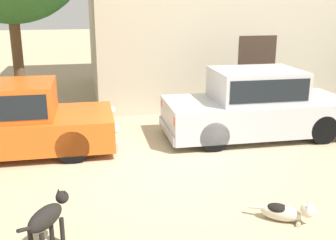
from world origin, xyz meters
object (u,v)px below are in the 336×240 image
stray_dog_tan (286,211)px  stray_dog_spotted (48,217)px  parked_sedan_second (256,104)px  parked_sedan_nearest (9,119)px

stray_dog_tan → stray_dog_spotted: bearing=-147.0°
parked_sedan_second → parked_sedan_nearest: bearing=-179.4°
parked_sedan_second → stray_dog_spotted: (-4.37, -3.65, -0.32)m
parked_sedan_second → stray_dog_tan: 3.89m
parked_sedan_nearest → stray_dog_spotted: bearing=-74.0°
stray_dog_spotted → parked_sedan_second: bearing=-16.8°
stray_dog_spotted → stray_dog_tan: stray_dog_spotted is taller
stray_dog_spotted → stray_dog_tan: 3.26m
stray_dog_tan → parked_sedan_nearest: bearing=172.0°
parked_sedan_nearest → parked_sedan_second: size_ratio=1.00×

